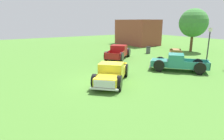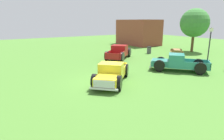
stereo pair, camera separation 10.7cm
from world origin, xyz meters
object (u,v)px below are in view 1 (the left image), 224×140
(lamp_post_near, at_px, (209,44))
(trash_can, at_px, (148,50))
(pickup_truck_behind_left, at_px, (175,63))
(picnic_table, at_px, (176,52))
(pickup_truck_foreground, at_px, (111,74))
(oak_tree_east, at_px, (193,23))
(pickup_truck_behind_right, at_px, (119,52))

(lamp_post_near, bearing_deg, trash_can, -169.65)
(pickup_truck_behind_left, relative_size, picnic_table, 2.07)
(pickup_truck_foreground, height_order, oak_tree_east, oak_tree_east)
(pickup_truck_foreground, distance_m, trash_can, 13.71)
(pickup_truck_foreground, distance_m, pickup_truck_behind_right, 9.38)
(trash_can, distance_m, oak_tree_east, 7.51)
(lamp_post_near, height_order, trash_can, lamp_post_near)
(oak_tree_east, bearing_deg, lamp_post_near, -42.18)
(pickup_truck_behind_left, xyz_separation_m, oak_tree_east, (-5.99, 10.72, 3.28))
(picnic_table, bearing_deg, oak_tree_east, 102.21)
(pickup_truck_behind_right, distance_m, oak_tree_east, 12.13)
(picnic_table, relative_size, trash_can, 2.44)
(pickup_truck_behind_right, relative_size, trash_can, 5.34)
(pickup_truck_foreground, bearing_deg, oak_tree_east, 109.11)
(pickup_truck_behind_left, xyz_separation_m, lamp_post_near, (-0.52, 5.76, 1.21))
(oak_tree_east, bearing_deg, trash_can, -107.82)
(pickup_truck_behind_left, distance_m, lamp_post_near, 5.91)
(picnic_table, bearing_deg, trash_can, -147.46)
(pickup_truck_foreground, relative_size, trash_can, 4.85)
(pickup_truck_behind_right, relative_size, picnic_table, 2.19)
(pickup_truck_foreground, xyz_separation_m, oak_tree_east, (-6.03, 17.41, 3.29))
(pickup_truck_behind_left, relative_size, trash_can, 5.06)
(pickup_truck_foreground, height_order, pickup_truck_behind_left, pickup_truck_behind_left)
(picnic_table, distance_m, trash_can, 3.55)
(pickup_truck_behind_right, bearing_deg, lamp_post_near, 44.33)
(pickup_truck_behind_left, bearing_deg, oak_tree_east, 119.21)
(pickup_truck_foreground, relative_size, picnic_table, 1.99)
(lamp_post_near, relative_size, trash_can, 3.85)
(pickup_truck_foreground, xyz_separation_m, picnic_table, (-5.08, 12.99, -0.21))
(oak_tree_east, bearing_deg, picnic_table, -77.79)
(pickup_truck_foreground, relative_size, oak_tree_east, 0.77)
(pickup_truck_behind_left, xyz_separation_m, pickup_truck_behind_right, (-7.34, -0.89, 0.04))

